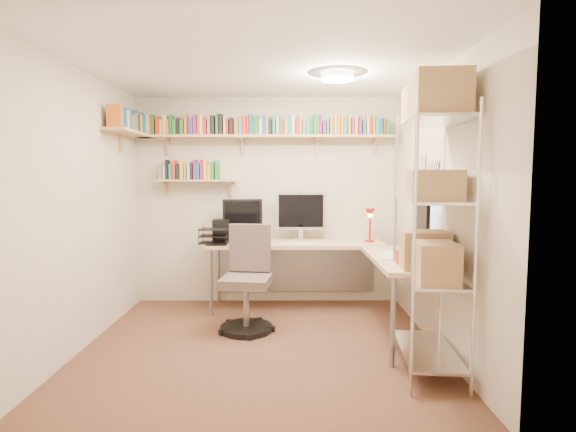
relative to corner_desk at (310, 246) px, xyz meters
The scene contains 6 objects.
ground 1.31m from the corner_desk, 118.33° to the right, with size 3.20×3.20×0.00m, color #4D2D21.
room_shell 1.30m from the corner_desk, 118.14° to the right, with size 3.24×3.04×2.52m.
wall_shelves 1.59m from the corner_desk, 157.91° to the left, with size 3.12×1.09×0.80m.
corner_desk is the anchor object (origin of this frame).
office_chair 0.87m from the corner_desk, 144.77° to the right, with size 0.56×0.56×1.06m.
wire_rack 1.83m from the corner_desk, 59.35° to the right, with size 0.52×0.93×2.30m.
Camera 1 is at (0.24, -4.00, 1.56)m, focal length 28.00 mm.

